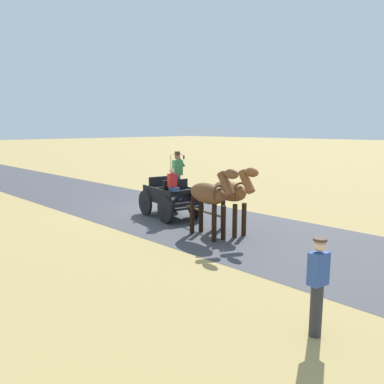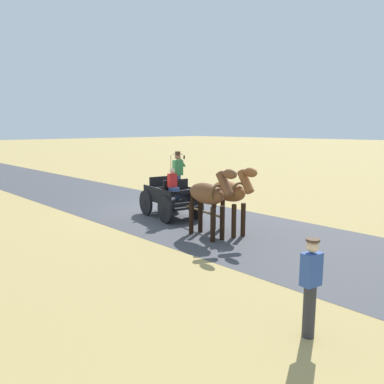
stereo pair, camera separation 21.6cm
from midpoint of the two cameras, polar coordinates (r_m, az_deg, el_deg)
name	(u,v)px [view 2 (the right image)]	position (r m, az deg, el deg)	size (l,w,h in m)	color
ground_plane	(158,212)	(15.56, -4.63, -2.97)	(200.00, 200.00, 0.00)	tan
road_surface	(158,212)	(15.56, -4.63, -2.96)	(5.43, 160.00, 0.01)	#424247
horse_drawn_carriage	(171,196)	(14.50, -2.67, -0.59)	(1.85, 4.51, 2.50)	black
horse_near_side	(230,193)	(12.19, 6.24, -0.14)	(0.88, 2.15, 2.21)	brown
horse_off_side	(209,195)	(11.68, 3.03, -0.52)	(0.77, 2.15, 2.21)	brown
pedestrian_walking	(310,285)	(6.60, 18.10, -13.00)	(0.35, 0.26, 1.65)	#2D2D33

